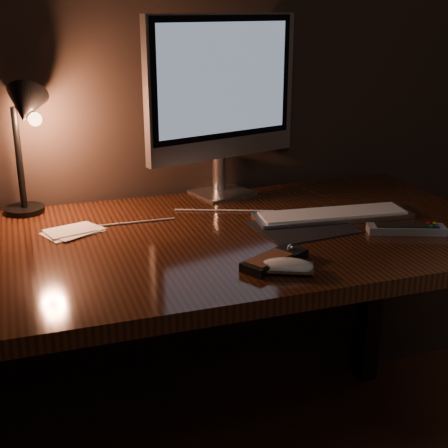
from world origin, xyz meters
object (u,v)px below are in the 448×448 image
object	(u,v)px
desk	(181,275)
desk_lamp	(25,126)
monitor	(222,91)
tv_remote	(406,229)
media_remote	(275,260)
keyboard	(333,215)
mouse	(287,268)

from	to	relation	value
desk	desk_lamp	size ratio (longest dim) A/B	4.43
monitor	tv_remote	size ratio (longest dim) A/B	2.64
media_remote	desk_lamp	world-z (taller)	desk_lamp
keyboard	mouse	size ratio (longest dim) A/B	3.71
desk	tv_remote	size ratio (longest dim) A/B	8.17
media_remote	tv_remote	xyz separation A→B (m)	(0.39, 0.08, -0.00)
monitor	tv_remote	bearing A→B (deg)	-71.30
mouse	desk_lamp	size ratio (longest dim) A/B	0.31
keyboard	tv_remote	bearing A→B (deg)	-49.69
keyboard	media_remote	distance (m)	0.37
media_remote	mouse	bearing A→B (deg)	-109.96
keyboard	desk_lamp	bearing A→B (deg)	165.39
mouse	desk	bearing A→B (deg)	137.17
mouse	desk_lamp	world-z (taller)	desk_lamp
mouse	tv_remote	world-z (taller)	tv_remote
monitor	desk_lamp	distance (m)	0.55
monitor	mouse	world-z (taller)	monitor
desk	keyboard	size ratio (longest dim) A/B	3.80
tv_remote	keyboard	bearing A→B (deg)	145.24
tv_remote	desk_lamp	distance (m)	1.01
monitor	media_remote	xyz separation A→B (m)	(-0.07, -0.55, -0.29)
tv_remote	desk	bearing A→B (deg)	178.49
mouse	tv_remote	size ratio (longest dim) A/B	0.58
mouse	media_remote	xyz separation A→B (m)	(-0.01, 0.05, 0.00)
keyboard	desk_lamp	world-z (taller)	desk_lamp
desk_lamp	media_remote	bearing A→B (deg)	-58.07
desk	tv_remote	world-z (taller)	tv_remote
keyboard	tv_remote	distance (m)	0.20
desk	mouse	size ratio (longest dim) A/B	14.13
desk	tv_remote	distance (m)	0.58
desk_lamp	monitor	bearing A→B (deg)	-7.87
desk_lamp	mouse	bearing A→B (deg)	-60.14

